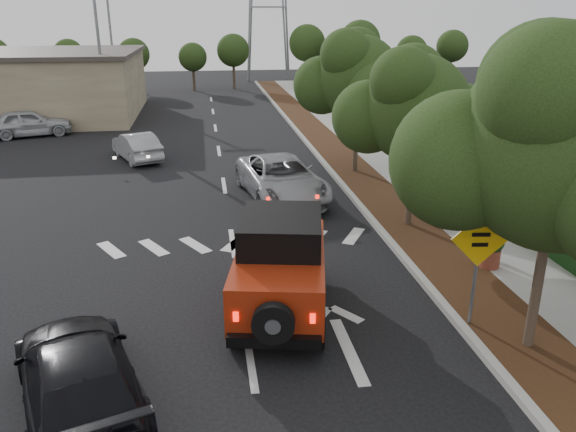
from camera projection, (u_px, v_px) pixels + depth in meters
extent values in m
plane|color=black|center=(250.00, 359.00, 11.08)|extent=(120.00, 120.00, 0.00)
cube|color=#9E9B93|center=(337.00, 179.00, 22.86)|extent=(0.20, 70.00, 0.15)
cube|color=black|center=(361.00, 178.00, 23.01)|extent=(1.80, 70.00, 0.12)
cube|color=gray|center=(405.00, 176.00, 23.27)|extent=(2.00, 70.00, 0.12)
cube|color=black|center=(438.00, 167.00, 23.35)|extent=(0.80, 70.00, 0.80)
cylinder|color=black|center=(251.00, 269.00, 13.96)|extent=(0.46, 0.89, 0.85)
cylinder|color=black|center=(317.00, 271.00, 13.89)|extent=(0.46, 0.89, 0.85)
cylinder|color=black|center=(236.00, 326.00, 11.44)|extent=(0.46, 0.89, 0.85)
cylinder|color=black|center=(317.00, 328.00, 11.37)|extent=(0.46, 0.89, 0.85)
cube|color=#97240D|center=(280.00, 272.00, 12.46)|extent=(2.65, 4.24, 1.07)
cube|color=black|center=(281.00, 230.00, 12.47)|extent=(2.16, 2.47, 0.68)
cube|color=#97240D|center=(284.00, 249.00, 13.90)|extent=(1.87, 1.41, 0.87)
cube|color=black|center=(274.00, 341.00, 10.70)|extent=(1.82, 0.55, 0.23)
cylinder|color=black|center=(273.00, 324.00, 10.39)|extent=(0.84, 0.39, 0.81)
cube|color=#FF190C|center=(236.00, 317.00, 10.63)|extent=(0.11, 0.06, 0.19)
cube|color=#FF190C|center=(313.00, 319.00, 10.56)|extent=(0.11, 0.06, 0.19)
imported|color=#95979C|center=(282.00, 178.00, 20.46)|extent=(3.25, 5.73, 1.51)
imported|color=black|center=(78.00, 376.00, 9.46)|extent=(3.21, 4.95, 1.33)
imported|color=#989A9F|center=(137.00, 146.00, 25.95)|extent=(2.72, 4.09, 1.27)
imported|color=#AFB3B7|center=(29.00, 123.00, 30.86)|extent=(4.77, 3.05, 1.51)
cylinder|color=slate|center=(475.00, 273.00, 11.74)|extent=(0.09, 0.09, 2.34)
cube|color=yellow|center=(480.00, 239.00, 11.44)|extent=(1.19, 0.18, 1.20)
cube|color=black|center=(481.00, 235.00, 11.39)|extent=(0.38, 0.06, 0.08)
cube|color=black|center=(480.00, 245.00, 11.46)|extent=(0.33, 0.05, 0.08)
cylinder|color=brown|center=(490.00, 258.00, 14.75)|extent=(0.53, 0.53, 0.52)
sphere|color=black|center=(492.00, 241.00, 14.58)|extent=(0.64, 0.64, 0.64)
imported|color=black|center=(493.00, 238.00, 14.56)|extent=(0.56, 0.49, 0.61)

